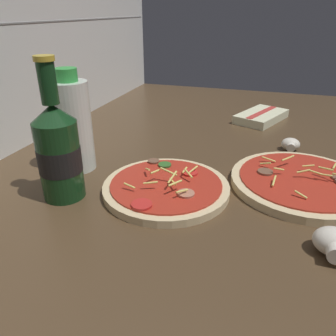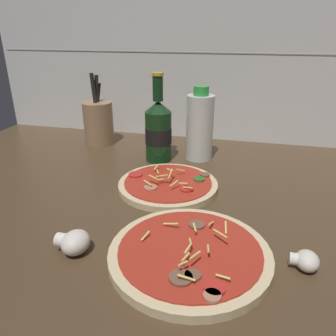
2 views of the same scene
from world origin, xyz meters
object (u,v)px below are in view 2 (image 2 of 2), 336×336
at_px(beer_bottle, 158,130).
at_px(utensil_crock, 98,122).
at_px(pizza_near, 192,254).
at_px(pizza_far, 168,185).
at_px(oil_bottle, 200,126).
at_px(mushroom_left, 74,242).
at_px(mushroom_right, 306,261).

height_order(beer_bottle, utensil_crock, beer_bottle).
distance_m(pizza_near, pizza_far, 0.26).
bearing_deg(beer_bottle, pizza_near, -67.62).
xyz_separation_m(oil_bottle, mushroom_left, (-0.13, -0.48, -0.08)).
xyz_separation_m(pizza_far, mushroom_left, (-0.09, -0.27, 0.01)).
xyz_separation_m(beer_bottle, mushroom_right, (0.34, -0.39, -0.07)).
bearing_deg(utensil_crock, mushroom_left, -69.43).
bearing_deg(beer_bottle, mushroom_left, -93.26).
height_order(oil_bottle, mushroom_left, oil_bottle).
relative_size(beer_bottle, mushroom_left, 4.22).
bearing_deg(pizza_near, pizza_far, 112.40).
distance_m(mushroom_left, utensil_crock, 0.57).
distance_m(pizza_near, mushroom_right, 0.18).
xyz_separation_m(pizza_near, oil_bottle, (-0.06, 0.45, 0.08)).
xyz_separation_m(pizza_near, beer_bottle, (-0.17, 0.41, 0.08)).
height_order(pizza_far, mushroom_right, pizza_far).
distance_m(beer_bottle, oil_bottle, 0.12).
relative_size(mushroom_right, utensil_crock, 0.20).
bearing_deg(beer_bottle, oil_bottle, 20.31).
height_order(pizza_near, mushroom_left, pizza_near).
bearing_deg(pizza_far, mushroom_right, -38.76).
height_order(pizza_far, mushroom_left, pizza_far).
xyz_separation_m(mushroom_right, utensil_crock, (-0.57, 0.48, 0.06)).
bearing_deg(mushroom_left, pizza_far, 70.65).
distance_m(pizza_far, mushroom_right, 0.35).
relative_size(mushroom_left, utensil_crock, 0.26).
xyz_separation_m(pizza_near, mushroom_left, (-0.19, -0.03, 0.01)).
distance_m(oil_bottle, utensil_crock, 0.34).
bearing_deg(oil_bottle, pizza_far, -100.63).
xyz_separation_m(pizza_far, beer_bottle, (-0.07, 0.17, 0.08)).
relative_size(pizza_far, mushroom_right, 5.18).
height_order(oil_bottle, mushroom_right, oil_bottle).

